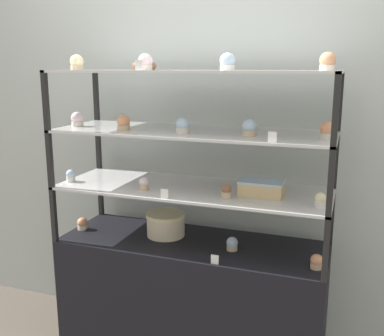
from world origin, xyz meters
name	(u,v)px	position (x,y,z in m)	size (l,w,h in m)	color
back_wall	(215,117)	(0.00, 0.38, 1.30)	(8.00, 0.05, 2.60)	#A8B2AD
display_base	(192,304)	(0.00, 0.00, 0.35)	(1.35, 0.48, 0.70)	black
display_riser_lower	(192,191)	(0.00, 0.00, 0.97)	(1.35, 0.48, 0.29)	black
display_riser_middle	(192,134)	(0.00, 0.00, 1.26)	(1.35, 0.48, 0.29)	black
display_riser_upper	(192,74)	(0.00, 0.00, 1.55)	(1.35, 0.48, 0.29)	black
layer_cake_centerpiece	(166,224)	(-0.16, 0.04, 0.77)	(0.21, 0.21, 0.12)	beige
sheet_cake_frosted	(262,188)	(0.35, -0.02, 1.03)	(0.20, 0.14, 0.07)	#DBBC84
cupcake_0	(82,224)	(-0.63, -0.04, 0.74)	(0.06, 0.06, 0.07)	beige
cupcake_1	(232,244)	(0.22, -0.04, 0.74)	(0.06, 0.06, 0.07)	#CCB28C
cupcake_2	(317,262)	(0.62, -0.11, 0.74)	(0.06, 0.06, 0.07)	#CCB28C
price_tag_0	(215,260)	(0.19, -0.22, 0.73)	(0.04, 0.00, 0.04)	white
cupcake_3	(71,176)	(-0.64, -0.10, 1.02)	(0.05, 0.05, 0.06)	white
cupcake_4	(144,184)	(-0.20, -0.12, 1.02)	(0.05, 0.05, 0.06)	#CCB28C
cupcake_5	(226,191)	(0.21, -0.11, 1.02)	(0.05, 0.05, 0.06)	#CCB28C
cupcake_6	(320,200)	(0.62, -0.11, 1.02)	(0.05, 0.05, 0.06)	white
price_tag_1	(164,194)	(-0.06, -0.22, 1.01)	(0.04, 0.00, 0.04)	white
cupcake_7	(77,120)	(-0.61, -0.05, 1.31)	(0.06, 0.06, 0.08)	beige
cupcake_8	(124,123)	(-0.31, -0.10, 1.31)	(0.06, 0.06, 0.08)	#CCB28C
cupcake_9	(183,126)	(-0.01, -0.10, 1.31)	(0.06, 0.06, 0.08)	beige
cupcake_10	(249,128)	(0.30, -0.07, 1.31)	(0.06, 0.06, 0.08)	#CCB28C
cupcake_11	(327,131)	(0.63, -0.05, 1.31)	(0.06, 0.06, 0.08)	beige
price_tag_2	(272,137)	(0.43, -0.22, 1.30)	(0.04, 0.00, 0.04)	white
cupcake_12	(77,63)	(-0.60, -0.04, 1.60)	(0.07, 0.07, 0.08)	#CCB28C
cupcake_13	(145,62)	(-0.20, -0.09, 1.60)	(0.07, 0.07, 0.08)	beige
cupcake_14	(227,62)	(0.20, -0.10, 1.60)	(0.07, 0.07, 0.08)	white
cupcake_15	(328,62)	(0.61, -0.05, 1.60)	(0.07, 0.07, 0.08)	beige
price_tag_3	(139,65)	(-0.17, -0.22, 1.58)	(0.04, 0.00, 0.04)	white
donut_glazed	(144,66)	(-0.27, 0.04, 1.58)	(0.12, 0.12, 0.04)	brown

